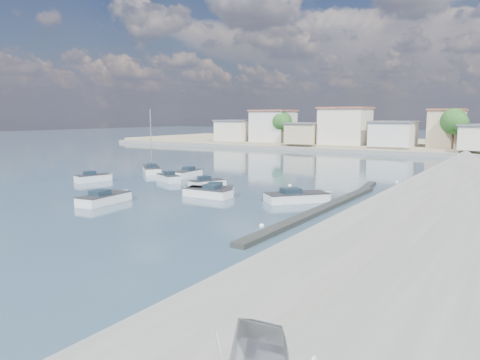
# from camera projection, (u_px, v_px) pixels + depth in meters

# --- Properties ---
(ground) EXTENTS (400.00, 400.00, 0.00)m
(ground) POSITION_uv_depth(u_px,v_px,m) (356.00, 170.00, 67.72)
(ground) COLOR #2C4158
(ground) RESTS_ON ground
(seawall_walkway) EXTENTS (5.00, 90.00, 1.80)m
(seawall_walkway) POSITION_uv_depth(u_px,v_px,m) (480.00, 210.00, 35.20)
(seawall_walkway) COLOR slate
(seawall_walkway) RESTS_ON ground
(breakwater) EXTENTS (2.00, 31.02, 0.35)m
(breakwater) POSITION_uv_depth(u_px,v_px,m) (332.00, 204.00, 41.16)
(breakwater) COLOR black
(breakwater) RESTS_ON ground
(far_shore_land) EXTENTS (160.00, 40.00, 1.40)m
(far_shore_land) POSITION_uv_depth(u_px,v_px,m) (427.00, 146.00, 111.19)
(far_shore_land) COLOR gray
(far_shore_land) RESTS_ON ground
(far_shore_quay) EXTENTS (160.00, 2.50, 0.80)m
(far_shore_quay) POSITION_uv_depth(u_px,v_px,m) (406.00, 153.00, 93.64)
(far_shore_quay) COLOR slate
(far_shore_quay) RESTS_ON ground
(far_town) EXTENTS (113.01, 12.80, 8.35)m
(far_town) POSITION_uv_depth(u_px,v_px,m) (470.00, 131.00, 92.32)
(far_town) COLOR beige
(far_town) RESTS_ON far_shore_land
(shore_trees) EXTENTS (74.56, 38.32, 7.92)m
(shore_trees) POSITION_uv_depth(u_px,v_px,m) (451.00, 125.00, 86.01)
(shore_trees) COLOR #38281E
(shore_trees) RESTS_ON ground
(motorboat_a) EXTENTS (2.57, 5.94, 1.48)m
(motorboat_a) POSITION_uv_depth(u_px,v_px,m) (106.00, 199.00, 42.80)
(motorboat_a) COLOR white
(motorboat_a) RESTS_ON ground
(motorboat_b) EXTENTS (3.15, 4.54, 1.48)m
(motorboat_b) POSITION_uv_depth(u_px,v_px,m) (209.00, 184.00, 52.24)
(motorboat_b) COLOR white
(motorboat_b) RESTS_ON ground
(motorboat_c) EXTENTS (5.43, 1.96, 1.48)m
(motorboat_c) POSITION_uv_depth(u_px,v_px,m) (205.00, 193.00, 45.93)
(motorboat_c) COLOR white
(motorboat_c) RESTS_ON ground
(motorboat_d) EXTENTS (5.00, 3.40, 1.48)m
(motorboat_d) POSITION_uv_depth(u_px,v_px,m) (208.00, 191.00, 47.04)
(motorboat_d) COLOR white
(motorboat_d) RESTS_ON ground
(motorboat_e) EXTENTS (2.66, 4.71, 1.48)m
(motorboat_e) POSITION_uv_depth(u_px,v_px,m) (95.00, 178.00, 56.80)
(motorboat_e) COLOR white
(motorboat_e) RESTS_ON ground
(motorboat_f) EXTENTS (4.30, 3.21, 1.48)m
(motorboat_f) POSITION_uv_depth(u_px,v_px,m) (168.00, 178.00, 56.81)
(motorboat_f) COLOR white
(motorboat_f) RESTS_ON ground
(motorboat_g) EXTENTS (2.04, 5.36, 1.48)m
(motorboat_g) POSITION_uv_depth(u_px,v_px,m) (185.00, 174.00, 60.56)
(motorboat_g) COLOR white
(motorboat_g) RESTS_ON ground
(motorboat_h) EXTENTS (5.54, 5.80, 1.48)m
(motorboat_h) POSITION_uv_depth(u_px,v_px,m) (300.00, 197.00, 43.40)
(motorboat_h) COLOR white
(motorboat_h) RESTS_ON ground
(sailboat) EXTENTS (6.01, 5.74, 9.00)m
(sailboat) POSITION_uv_depth(u_px,v_px,m) (151.00, 169.00, 65.42)
(sailboat) COLOR white
(sailboat) RESTS_ON ground
(mooring_buoys) EXTENTS (14.83, 31.49, 0.38)m
(mooring_buoys) POSITION_uv_depth(u_px,v_px,m) (334.00, 204.00, 41.71)
(mooring_buoys) COLOR white
(mooring_buoys) RESTS_ON ground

